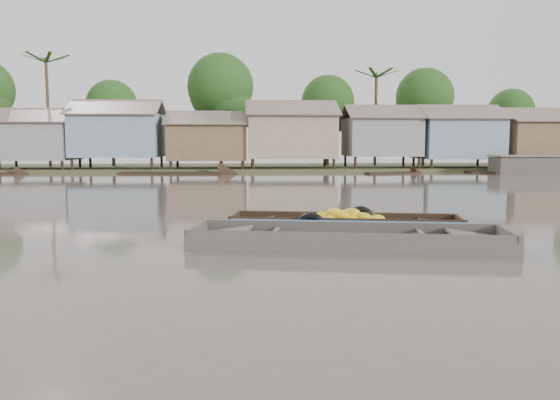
{
  "coord_description": "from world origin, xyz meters",
  "views": [
    {
      "loc": [
        -0.94,
        -12.4,
        2.16
      ],
      "look_at": [
        -0.14,
        0.55,
        0.8
      ],
      "focal_mm": 35.0,
      "sensor_mm": 36.0,
      "label": 1
    }
  ],
  "objects": [
    {
      "name": "viewer_boat",
      "position": [
        1.21,
        -1.14,
        0.04
      ],
      "size": [
        6.83,
        2.85,
        0.53
      ],
      "rotation": [
        0.0,
        0.0,
        -0.17
      ],
      "color": "#403B36",
      "rests_on": "ground"
    },
    {
      "name": "distant_boats",
      "position": [
        13.28,
        24.65,
        0.2
      ],
      "size": [
        48.65,
        14.22,
        1.38
      ],
      "color": "black",
      "rests_on": "ground"
    },
    {
      "name": "ground",
      "position": [
        0.0,
        0.0,
        0.0
      ],
      "size": [
        120.0,
        120.0,
        0.0
      ],
      "primitive_type": "plane",
      "color": "#52473F",
      "rests_on": "ground"
    },
    {
      "name": "banana_boat",
      "position": [
        1.39,
        0.78,
        0.16
      ],
      "size": [
        5.76,
        2.32,
        0.81
      ],
      "rotation": [
        0.0,
        0.0,
        -0.18
      ],
      "color": "black",
      "rests_on": "ground"
    },
    {
      "name": "riverbank",
      "position": [
        3.03,
        31.86,
        3.07
      ],
      "size": [
        120.0,
        12.47,
        10.22
      ],
      "color": "#384723",
      "rests_on": "ground"
    }
  ]
}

